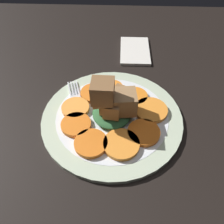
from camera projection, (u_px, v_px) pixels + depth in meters
The scene contains 14 objects.
table_slab at pixel (112, 121), 48.84cm from camera, with size 120.00×120.00×2.00cm, color black.
plate at pixel (112, 117), 47.71cm from camera, with size 30.36×30.36×1.05cm.
carrot_slice_0 at pixel (135, 96), 50.54cm from camera, with size 5.73×5.73×0.89cm, color orange.
carrot_slice_1 at pixel (111, 88), 52.38cm from camera, with size 5.72×5.72×0.89cm, color orange.
carrot_slice_2 at pixel (94, 93), 51.28cm from camera, with size 6.31×6.31×0.89cm, color orange.
carrot_slice_3 at pixel (76, 108), 48.10cm from camera, with size 6.12×6.12×0.89cm, color #F9953A.
carrot_slice_4 at pixel (76, 125), 44.96cm from camera, with size 6.22×6.22×0.89cm, color orange.
carrot_slice_5 at pixel (91, 143), 41.90cm from camera, with size 6.50×6.50×0.89cm, color orange.
carrot_slice_6 at pixel (121, 144), 41.76cm from camera, with size 7.02×7.02×0.89cm, color orange.
carrot_slice_7 at pixel (144, 132), 43.61cm from camera, with size 6.57×6.57×0.89cm, color orange.
carrot_slice_8 at pixel (151, 110), 47.67cm from camera, with size 7.24×7.24×0.89cm, color orange.
center_pile at pixel (114, 103), 44.14cm from camera, with size 9.31×9.28×10.29cm.
fork at pixel (78, 108), 48.32cm from camera, with size 19.31×7.58×0.40cm.
napkin at pixel (135, 51), 65.38cm from camera, with size 14.31×8.59×0.80cm.
Camera 1 is at (31.07, 1.31, 38.72)cm, focal length 35.00 mm.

